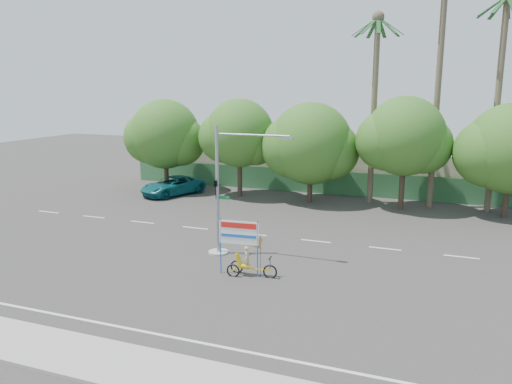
% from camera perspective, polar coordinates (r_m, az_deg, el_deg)
% --- Properties ---
extents(ground, '(120.00, 120.00, 0.00)m').
position_cam_1_polar(ground, '(23.32, -2.85, -10.64)').
color(ground, '#33302D').
rests_on(ground, ground).
extents(sidewalk_near, '(50.00, 2.40, 0.12)m').
position_cam_1_polar(sidewalk_near, '(17.40, -13.29, -19.08)').
color(sidewalk_near, gray).
rests_on(sidewalk_near, ground).
extents(fence, '(38.00, 0.08, 2.00)m').
position_cam_1_polar(fence, '(42.87, 8.64, 1.07)').
color(fence, '#336B3D').
rests_on(fence, ground).
extents(building_left, '(12.00, 8.00, 4.00)m').
position_cam_1_polar(building_left, '(49.87, -1.54, 3.87)').
color(building_left, beige).
rests_on(building_left, ground).
extents(building_right, '(14.00, 8.00, 3.60)m').
position_cam_1_polar(building_right, '(46.29, 19.59, 2.32)').
color(building_right, beige).
rests_on(building_right, ground).
extents(tree_far_left, '(7.14, 6.00, 7.96)m').
position_cam_1_polar(tree_far_left, '(44.23, -10.41, 6.27)').
color(tree_far_left, '#473828').
rests_on(tree_far_left, ground).
extents(tree_left, '(6.66, 5.60, 8.07)m').
position_cam_1_polar(tree_left, '(41.05, -1.95, 6.45)').
color(tree_left, '#473828').
rests_on(tree_left, ground).
extents(tree_center, '(7.62, 6.40, 7.85)m').
position_cam_1_polar(tree_center, '(39.22, 6.20, 5.27)').
color(tree_center, '#473828').
rests_on(tree_center, ground).
extents(tree_right, '(6.90, 5.80, 8.36)m').
position_cam_1_polar(tree_right, '(38.01, 16.55, 5.81)').
color(tree_right, '#473828').
rests_on(tree_right, ground).
extents(tree_far_right, '(7.38, 6.20, 7.94)m').
position_cam_1_polar(tree_far_right, '(38.22, 27.03, 4.14)').
color(tree_far_right, '#473828').
rests_on(tree_far_right, ground).
extents(palm_tall, '(3.73, 3.79, 17.45)m').
position_cam_1_polar(palm_tall, '(39.27, 20.24, 13.40)').
color(palm_tall, '#70604C').
rests_on(palm_tall, ground).
extents(palm_mid, '(3.73, 3.79, 15.45)m').
position_cam_1_polar(palm_mid, '(39.38, 26.06, 11.38)').
color(palm_mid, '#70604C').
rests_on(palm_mid, ground).
extents(palm_short, '(3.73, 3.79, 14.45)m').
position_cam_1_polar(palm_short, '(39.57, 13.43, 11.46)').
color(palm_short, '#70604C').
rests_on(palm_short, ground).
extents(traffic_signal, '(4.72, 1.10, 7.00)m').
position_cam_1_polar(traffic_signal, '(26.76, -3.84, -1.12)').
color(traffic_signal, gray).
rests_on(traffic_signal, ground).
extents(trike_billboard, '(2.88, 0.74, 2.84)m').
position_cam_1_polar(trike_billboard, '(24.11, -1.34, -6.97)').
color(trike_billboard, black).
rests_on(trike_billboard, ground).
extents(pickup_truck, '(4.64, 6.20, 1.57)m').
position_cam_1_polar(pickup_truck, '(42.72, -9.50, 0.71)').
color(pickup_truck, '#0E5D64').
rests_on(pickup_truck, ground).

